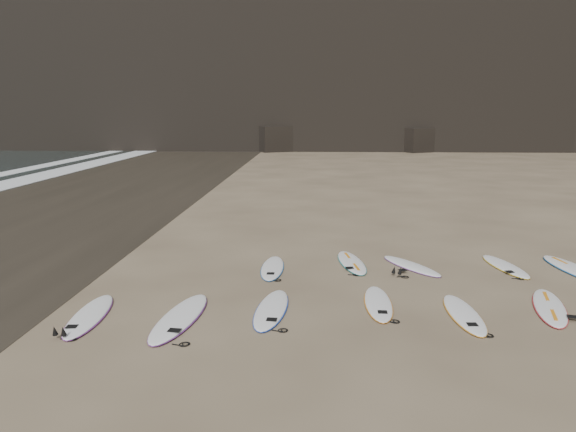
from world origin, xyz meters
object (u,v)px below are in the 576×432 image
object	(u,v)px
surfboard_4	(550,307)
surfboard_8	(505,266)
surfboard_6	(352,262)
surfboard_11	(89,315)
surfboard_1	(271,309)
surfboard_3	(464,314)
surfboard_5	(272,268)
surfboard_7	(411,266)
surfboard_0	(180,317)
surfboard_9	(575,269)
surfboard_2	(378,303)

from	to	relation	value
surfboard_4	surfboard_8	size ratio (longest dim) A/B	1.06
surfboard_6	surfboard_11	xyz separation A→B (m)	(-5.40, -4.17, 0.00)
surfboard_11	surfboard_1	bearing A→B (deg)	4.14
surfboard_3	surfboard_4	distance (m)	1.92
surfboard_5	surfboard_8	xyz separation A→B (m)	(6.00, 0.43, 0.00)
surfboard_3	surfboard_7	bearing A→B (deg)	96.12
surfboard_1	surfboard_7	size ratio (longest dim) A/B	1.09
surfboard_7	surfboard_8	size ratio (longest dim) A/B	0.98
surfboard_7	surfboard_5	bearing A→B (deg)	156.74
surfboard_6	surfboard_11	world-z (taller)	surfboard_11
surfboard_0	surfboard_6	size ratio (longest dim) A/B	1.16
surfboard_3	surfboard_11	size ratio (longest dim) A/B	0.94
surfboard_0	surfboard_9	world-z (taller)	same
surfboard_4	surfboard_7	distance (m)	3.79
surfboard_11	surfboard_0	bearing A→B (deg)	-5.17
surfboard_3	surfboard_2	bearing A→B (deg)	159.52
surfboard_0	surfboard_5	distance (m)	3.90
surfboard_1	surfboard_11	bearing A→B (deg)	-166.81
surfboard_7	surfboard_9	size ratio (longest dim) A/B	0.80
surfboard_5	surfboard_9	bearing A→B (deg)	1.42
surfboard_9	surfboard_5	bearing A→B (deg)	173.51
surfboard_0	surfboard_6	xyz separation A→B (m)	(3.59, 4.20, -0.01)
surfboard_3	surfboard_6	bearing A→B (deg)	116.53
surfboard_4	surfboard_11	world-z (taller)	surfboard_11
surfboard_3	surfboard_7	size ratio (longest dim) A/B	1.04
surfboard_7	surfboard_1	bearing A→B (deg)	-163.83
surfboard_7	surfboard_8	world-z (taller)	surfboard_8
surfboard_0	surfboard_2	distance (m)	4.08
surfboard_3	surfboard_9	xyz separation A→B (m)	(3.63, 3.31, 0.01)
surfboard_6	surfboard_7	size ratio (longest dim) A/B	1.07
surfboard_11	surfboard_7	bearing A→B (deg)	25.22
surfboard_7	surfboard_9	distance (m)	4.09
surfboard_2	surfboard_0	bearing A→B (deg)	-164.21
surfboard_0	surfboard_1	distance (m)	1.83
surfboard_2	surfboard_7	bearing A→B (deg)	69.43
surfboard_0	surfboard_6	distance (m)	5.53
surfboard_3	surfboard_11	xyz separation A→B (m)	(-7.37, -0.43, 0.00)
surfboard_8	surfboard_9	distance (m)	1.68
surfboard_2	surfboard_6	bearing A→B (deg)	97.56
surfboard_4	surfboard_7	world-z (taller)	surfboard_4
surfboard_1	surfboard_0	bearing A→B (deg)	-157.61
surfboard_8	surfboard_11	distance (m)	10.16
surfboard_7	surfboard_3	bearing A→B (deg)	-111.57
surfboard_0	surfboard_9	xyz separation A→B (m)	(9.20, 3.77, 0.00)
surfboard_3	surfboard_9	world-z (taller)	surfboard_9
surfboard_0	surfboard_2	size ratio (longest dim) A/B	1.22
surfboard_5	surfboard_6	size ratio (longest dim) A/B	0.95
surfboard_2	surfboard_7	world-z (taller)	same
surfboard_1	surfboard_7	bearing A→B (deg)	49.91
surfboard_9	surfboard_6	bearing A→B (deg)	167.76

